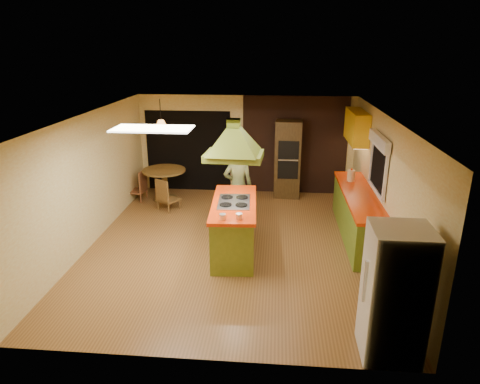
# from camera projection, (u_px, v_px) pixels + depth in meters

# --- Properties ---
(ground) EXTENTS (6.50, 6.50, 0.00)m
(ground) POSITION_uv_depth(u_px,v_px,m) (233.00, 244.00, 8.36)
(ground) COLOR brown
(ground) RESTS_ON ground
(room_walls) EXTENTS (5.50, 6.50, 6.50)m
(room_walls) POSITION_uv_depth(u_px,v_px,m) (233.00, 183.00, 7.95)
(room_walls) COLOR beige
(room_walls) RESTS_ON ground
(ceiling_plane) EXTENTS (6.50, 6.50, 0.00)m
(ceiling_plane) POSITION_uv_depth(u_px,v_px,m) (233.00, 116.00, 7.54)
(ceiling_plane) COLOR silver
(ceiling_plane) RESTS_ON room_walls
(brick_panel) EXTENTS (2.64, 0.03, 2.50)m
(brick_panel) POSITION_uv_depth(u_px,v_px,m) (295.00, 146.00, 10.88)
(brick_panel) COLOR #381E14
(brick_panel) RESTS_ON ground
(nook_opening) EXTENTS (2.20, 0.03, 2.10)m
(nook_opening) POSITION_uv_depth(u_px,v_px,m) (189.00, 151.00, 11.17)
(nook_opening) COLOR black
(nook_opening) RESTS_ON ground
(right_counter) EXTENTS (0.62, 3.05, 0.92)m
(right_counter) POSITION_uv_depth(u_px,v_px,m) (358.00, 215.00, 8.57)
(right_counter) COLOR olive
(right_counter) RESTS_ON ground
(upper_cabinets) EXTENTS (0.34, 1.40, 0.70)m
(upper_cabinets) POSITION_uv_depth(u_px,v_px,m) (357.00, 127.00, 9.58)
(upper_cabinets) COLOR yellow
(upper_cabinets) RESTS_ON room_walls
(window_right) EXTENTS (0.12, 1.35, 1.06)m
(window_right) POSITION_uv_depth(u_px,v_px,m) (379.00, 154.00, 7.93)
(window_right) COLOR black
(window_right) RESTS_ON room_walls
(fluor_panel) EXTENTS (1.20, 0.60, 0.03)m
(fluor_panel) POSITION_uv_depth(u_px,v_px,m) (153.00, 129.00, 6.50)
(fluor_panel) COLOR white
(fluor_panel) RESTS_ON ceiling_plane
(kitchen_island) EXTENTS (0.90, 2.02, 1.00)m
(kitchen_island) POSITION_uv_depth(u_px,v_px,m) (234.00, 227.00, 7.92)
(kitchen_island) COLOR olive
(kitchen_island) RESTS_ON ground
(range_hood) EXTENTS (1.04, 0.77, 0.79)m
(range_hood) POSITION_uv_depth(u_px,v_px,m) (234.00, 133.00, 7.35)
(range_hood) COLOR #5B6B1A
(range_hood) RESTS_ON ceiling_plane
(man) EXTENTS (0.65, 0.46, 1.68)m
(man) POSITION_uv_depth(u_px,v_px,m) (238.00, 186.00, 9.07)
(man) COLOR #576033
(man) RESTS_ON ground
(refrigerator) EXTENTS (0.71, 0.67, 1.71)m
(refrigerator) POSITION_uv_depth(u_px,v_px,m) (395.00, 294.00, 5.16)
(refrigerator) COLOR white
(refrigerator) RESTS_ON ground
(wall_oven) EXTENTS (0.67, 0.63, 1.94)m
(wall_oven) POSITION_uv_depth(u_px,v_px,m) (288.00, 159.00, 10.72)
(wall_oven) COLOR #4C3618
(wall_oven) RESTS_ON ground
(dining_table) EXTENTS (1.05, 1.05, 0.79)m
(dining_table) POSITION_uv_depth(u_px,v_px,m) (164.00, 178.00, 10.57)
(dining_table) COLOR brown
(dining_table) RESTS_ON ground
(chair_left) EXTENTS (0.47, 0.47, 0.78)m
(chair_left) POSITION_uv_depth(u_px,v_px,m) (136.00, 185.00, 10.59)
(chair_left) COLOR brown
(chair_left) RESTS_ON ground
(chair_near) EXTENTS (0.58, 0.58, 0.77)m
(chair_near) POSITION_uv_depth(u_px,v_px,m) (168.00, 194.00, 9.99)
(chair_near) COLOR brown
(chair_near) RESTS_ON ground
(pendant_lamp) EXTENTS (0.39, 0.39, 0.21)m
(pendant_lamp) POSITION_uv_depth(u_px,v_px,m) (161.00, 124.00, 10.13)
(pendant_lamp) COLOR #FF9E3F
(pendant_lamp) RESTS_ON ceiling_plane
(canister_large) EXTENTS (0.20, 0.20, 0.24)m
(canister_large) POSITION_uv_depth(u_px,v_px,m) (351.00, 176.00, 9.14)
(canister_large) COLOR beige
(canister_large) RESTS_ON right_counter
(canister_medium) EXTENTS (0.17, 0.17, 0.20)m
(canister_medium) POSITION_uv_depth(u_px,v_px,m) (351.00, 176.00, 9.16)
(canister_medium) COLOR #EEE5BF
(canister_medium) RESTS_ON right_counter
(canister_small) EXTENTS (0.18, 0.18, 0.18)m
(canister_small) POSITION_uv_depth(u_px,v_px,m) (350.00, 176.00, 9.23)
(canister_small) COLOR #F2DCC3
(canister_small) RESTS_ON right_counter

